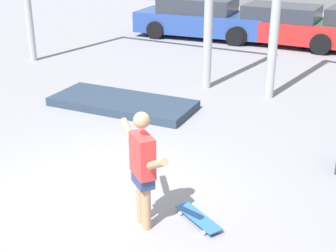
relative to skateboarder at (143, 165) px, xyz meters
name	(u,v)px	position (x,y,z in m)	size (l,w,h in m)	color
ground_plane	(102,201)	(-0.81, 0.22, -0.85)	(36.00, 36.00, 0.00)	gray
skateboarder	(143,165)	(0.00, 0.00, 0.00)	(1.14, 0.91, 1.54)	tan
skateboard	(198,218)	(0.59, 0.37, -0.79)	(0.76, 0.55, 0.08)	#2D66B2
manual_pad	(123,103)	(-2.61, 3.52, -0.76)	(3.06, 1.26, 0.17)	#28384C
parked_car_blue	(201,18)	(-4.06, 10.82, -0.19)	(4.72, 2.30, 1.35)	#284793
parked_car_red	(284,26)	(-1.18, 10.99, -0.23)	(4.23, 1.88, 1.27)	red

